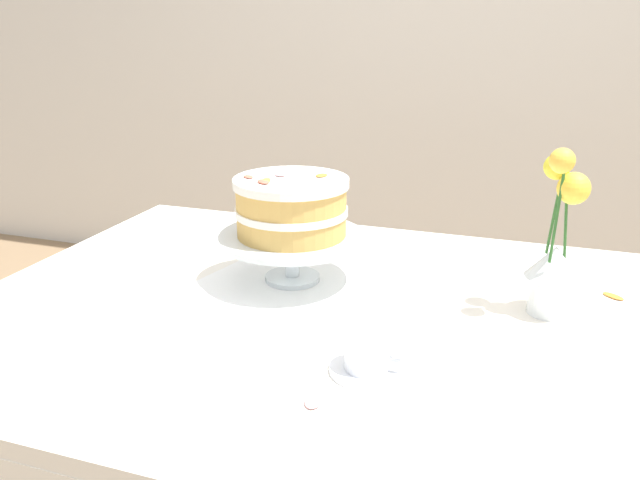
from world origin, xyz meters
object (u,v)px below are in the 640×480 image
(dining_table, at_px, (340,359))
(flower_vase, at_px, (556,252))
(layer_cake, at_px, (291,206))
(teacup, at_px, (368,356))
(cake_stand, at_px, (292,242))

(dining_table, height_order, flower_vase, flower_vase)
(layer_cake, distance_m, teacup, 0.39)
(dining_table, bearing_deg, cake_stand, 139.36)
(cake_stand, distance_m, layer_cake, 0.07)
(layer_cake, relative_size, teacup, 1.92)
(dining_table, xyz_separation_m, layer_cake, (-0.14, 0.12, 0.25))
(layer_cake, xyz_separation_m, flower_vase, (0.49, 0.01, -0.04))
(cake_stand, bearing_deg, teacup, -51.27)
(layer_cake, xyz_separation_m, teacup, (0.23, -0.29, -0.13))
(cake_stand, bearing_deg, flower_vase, 1.28)
(cake_stand, bearing_deg, dining_table, -40.64)
(cake_stand, relative_size, teacup, 2.49)
(dining_table, relative_size, flower_vase, 4.59)
(flower_vase, bearing_deg, cake_stand, -178.72)
(flower_vase, relative_size, teacup, 2.62)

